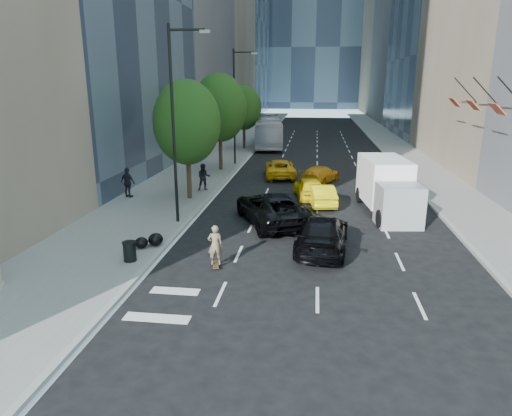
# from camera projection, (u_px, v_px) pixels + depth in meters

# --- Properties ---
(ground) EXTENTS (160.00, 160.00, 0.00)m
(ground) POSITION_uv_depth(u_px,v_px,m) (294.00, 257.00, 20.08)
(ground) COLOR black
(ground) RESTS_ON ground
(sidewalk_left) EXTENTS (6.00, 120.00, 0.15)m
(sidewalk_left) POSITION_uv_depth(u_px,v_px,m) (225.00, 151.00, 49.83)
(sidewalk_left) COLOR slate
(sidewalk_left) RESTS_ON ground
(sidewalk_right) EXTENTS (4.00, 120.00, 0.15)m
(sidewalk_right) POSITION_uv_depth(u_px,v_px,m) (404.00, 154.00, 47.49)
(sidewalk_right) COLOR slate
(sidewalk_right) RESTS_ON ground
(tower_right_far) EXTENTS (20.00, 24.00, 50.00)m
(tower_right_far) POSITION_uv_depth(u_px,v_px,m) (414.00, 1.00, 104.26)
(tower_right_far) COLOR #7A6B54
(tower_right_far) RESTS_ON ground
(lamp_near) EXTENTS (2.13, 0.22, 10.00)m
(lamp_near) POSITION_uv_depth(u_px,v_px,m) (176.00, 115.00, 23.12)
(lamp_near) COLOR black
(lamp_near) RESTS_ON sidewalk_left
(lamp_far) EXTENTS (2.13, 0.22, 10.00)m
(lamp_far) POSITION_uv_depth(u_px,v_px,m) (236.00, 100.00, 40.32)
(lamp_far) COLOR black
(lamp_far) RESTS_ON sidewalk_left
(tree_near) EXTENTS (4.20, 4.20, 7.46)m
(tree_near) POSITION_uv_depth(u_px,v_px,m) (187.00, 123.00, 28.23)
(tree_near) COLOR #2D2211
(tree_near) RESTS_ON sidewalk_left
(tree_mid) EXTENTS (4.50, 4.50, 7.99)m
(tree_mid) POSITION_uv_depth(u_px,v_px,m) (220.00, 108.00, 37.69)
(tree_mid) COLOR #2D2211
(tree_mid) RESTS_ON sidewalk_left
(tree_far) EXTENTS (3.90, 3.90, 6.92)m
(tree_far) POSITION_uv_depth(u_px,v_px,m) (244.00, 108.00, 50.30)
(tree_far) COLOR #2D2211
(tree_far) RESTS_ON sidewalk_left
(traffic_signal) EXTENTS (2.48, 0.53, 5.20)m
(traffic_signal) POSITION_uv_depth(u_px,v_px,m) (260.00, 107.00, 57.94)
(traffic_signal) COLOR black
(traffic_signal) RESTS_ON sidewalk_left
(facade_flags) EXTENTS (1.85, 13.30, 2.05)m
(facade_flags) POSITION_uv_depth(u_px,v_px,m) (487.00, 104.00, 26.66)
(facade_flags) COLOR black
(facade_flags) RESTS_ON ground
(skateboarder) EXTENTS (0.69, 0.53, 1.70)m
(skateboarder) POSITION_uv_depth(u_px,v_px,m) (215.00, 248.00, 18.74)
(skateboarder) COLOR brown
(skateboarder) RESTS_ON ground
(black_sedan_lincoln) EXTENTS (5.05, 6.74, 1.70)m
(black_sedan_lincoln) POSITION_uv_depth(u_px,v_px,m) (272.00, 208.00, 24.58)
(black_sedan_lincoln) COLOR black
(black_sedan_lincoln) RESTS_ON ground
(black_sedan_mercedes) EXTENTS (2.68, 5.62, 1.58)m
(black_sedan_mercedes) POSITION_uv_depth(u_px,v_px,m) (322.00, 233.00, 20.68)
(black_sedan_mercedes) COLOR black
(black_sedan_mercedes) RESTS_ON ground
(taxi_a) EXTENTS (2.43, 4.43, 1.43)m
(taxi_a) POSITION_uv_depth(u_px,v_px,m) (309.00, 188.00, 29.86)
(taxi_a) COLOR yellow
(taxi_a) RESTS_ON ground
(taxi_b) EXTENTS (2.02, 4.18, 1.32)m
(taxi_b) POSITION_uv_depth(u_px,v_px,m) (321.00, 194.00, 28.36)
(taxi_b) COLOR #D8C80B
(taxi_b) RESTS_ON ground
(taxi_c) EXTENTS (2.99, 5.34, 1.41)m
(taxi_c) POSITION_uv_depth(u_px,v_px,m) (280.00, 168.00, 36.55)
(taxi_c) COLOR #E4A20C
(taxi_c) RESTS_ON ground
(taxi_d) EXTENTS (3.39, 4.75, 1.28)m
(taxi_d) POSITION_uv_depth(u_px,v_px,m) (320.00, 174.00, 34.57)
(taxi_d) COLOR orange
(taxi_d) RESTS_ON ground
(city_bus) EXTENTS (4.39, 12.83, 3.50)m
(city_bus) POSITION_uv_depth(u_px,v_px,m) (268.00, 131.00, 53.58)
(city_bus) COLOR silver
(city_bus) RESTS_ON ground
(box_truck) EXTENTS (3.09, 6.70, 3.09)m
(box_truck) POSITION_uv_depth(u_px,v_px,m) (387.00, 187.00, 26.30)
(box_truck) COLOR white
(box_truck) RESTS_ON ground
(pedestrian_a) EXTENTS (1.07, 0.94, 1.86)m
(pedestrian_a) POSITION_uv_depth(u_px,v_px,m) (204.00, 177.00, 31.41)
(pedestrian_a) COLOR black
(pedestrian_a) RESTS_ON sidewalk_left
(pedestrian_b) EXTENTS (1.24, 0.85, 1.95)m
(pedestrian_b) POSITION_uv_depth(u_px,v_px,m) (128.00, 183.00, 29.47)
(pedestrian_b) COLOR black
(pedestrian_b) RESTS_ON sidewalk_left
(trash_can) EXTENTS (0.54, 0.54, 0.81)m
(trash_can) POSITION_uv_depth(u_px,v_px,m) (130.00, 252.00, 19.12)
(trash_can) COLOR black
(trash_can) RESTS_ON sidewalk_left
(garbage_bags) EXTENTS (1.16, 1.12, 0.57)m
(garbage_bags) POSITION_uv_depth(u_px,v_px,m) (150.00, 241.00, 20.83)
(garbage_bags) COLOR black
(garbage_bags) RESTS_ON sidewalk_left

